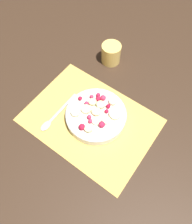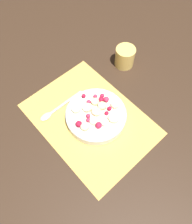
{
  "view_description": "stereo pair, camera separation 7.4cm",
  "coord_description": "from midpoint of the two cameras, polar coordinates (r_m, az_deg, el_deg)",
  "views": [
    {
      "loc": [
        0.23,
        -0.28,
        0.7
      ],
      "look_at": [
        0.01,
        0.02,
        0.05
      ],
      "focal_mm": 35.0,
      "sensor_mm": 36.0,
      "label": 1
    },
    {
      "loc": [
        0.28,
        -0.23,
        0.7
      ],
      "look_at": [
        0.01,
        0.02,
        0.05
      ],
      "focal_mm": 35.0,
      "sensor_mm": 36.0,
      "label": 2
    }
  ],
  "objects": [
    {
      "name": "drinking_glass",
      "position": [
        0.91,
        9.91,
        13.83
      ],
      "size": [
        0.08,
        0.08,
        0.08
      ],
      "color": "#F4CC66",
      "rests_on": "ground_plane"
    },
    {
      "name": "ground_plane",
      "position": [
        0.78,
        1.07,
        -2.16
      ],
      "size": [
        3.0,
        3.0,
        0.0
      ],
      "primitive_type": "plane",
      "color": "#382619"
    },
    {
      "name": "fruit_bowl",
      "position": [
        0.76,
        2.8,
        -0.97
      ],
      "size": [
        0.21,
        0.21,
        0.06
      ],
      "color": "silver",
      "rests_on": "placemat"
    },
    {
      "name": "spoon",
      "position": [
        0.8,
        -8.46,
        -0.04
      ],
      "size": [
        0.03,
        0.19,
        0.01
      ],
      "rotation": [
        0.0,
        0.0,
        4.71
      ],
      "color": "#B2B2B7",
      "rests_on": "placemat"
    },
    {
      "name": "placemat",
      "position": [
        0.78,
        1.07,
        -2.06
      ],
      "size": [
        0.45,
        0.32,
        0.01
      ],
      "color": "#E0B251",
      "rests_on": "ground_plane"
    }
  ]
}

